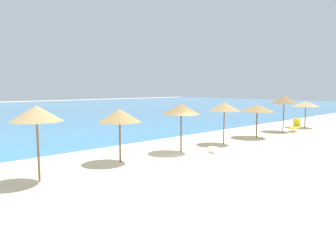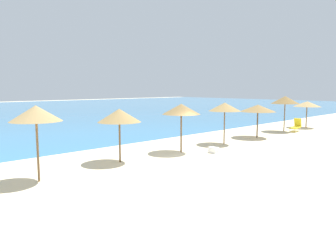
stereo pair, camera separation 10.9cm
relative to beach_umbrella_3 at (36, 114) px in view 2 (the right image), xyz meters
name	(u,v)px [view 2 (the right image)]	position (x,y,z in m)	size (l,w,h in m)	color
ground_plane	(195,161)	(6.92, -1.86, -2.63)	(160.00, 160.00, 0.00)	beige
beach_umbrella_3	(36,114)	(0.00, 0.00, 0.00)	(1.94, 1.94, 2.95)	brown
beach_umbrella_4	(119,116)	(4.16, 0.53, -0.36)	(2.08, 2.08, 2.61)	brown
beach_umbrella_5	(181,109)	(8.06, 0.18, -0.21)	(2.12, 2.12, 2.72)	brown
beach_umbrella_6	(225,107)	(11.99, 0.14, -0.24)	(2.06, 2.06, 2.67)	brown
beach_umbrella_7	(258,108)	(15.98, 0.14, -0.50)	(2.54, 2.54, 2.39)	brown
beach_umbrella_8	(285,100)	(20.49, 0.35, -0.03)	(2.28, 2.28, 2.92)	brown
beach_umbrella_9	(307,104)	(24.39, 0.19, -0.49)	(2.38, 2.38, 2.39)	brown
lounge_chair_1	(296,126)	(21.22, -0.32, -2.20)	(1.70, 0.83, 1.07)	yellow
cooler_box	(214,150)	(9.21, -1.22, -2.47)	(0.54, 0.36, 0.32)	white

